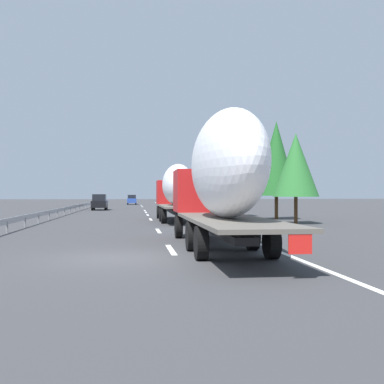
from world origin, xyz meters
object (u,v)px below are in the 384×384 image
car_black_suv (100,202)px  road_sign (184,193)px  truck_trailing (221,175)px  car_blue_sedan (132,200)px  truck_lead (176,189)px

car_black_suv → road_sign: 10.53m
truck_trailing → car_blue_sedan: size_ratio=3.08×
truck_lead → truck_trailing: 18.19m
truck_lead → car_black_suv: 26.24m
truck_trailing → road_sign: size_ratio=4.39×
road_sign → car_black_suv: bearing=86.2°
car_blue_sedan → road_sign: (-31.28, -6.57, 1.23)m
car_black_suv → truck_lead: bearing=-163.7°
car_black_suv → road_sign: bearing=-93.8°
car_black_suv → truck_trailing: bearing=-170.4°
truck_trailing → car_blue_sedan: (73.93, 3.47, -1.78)m
truck_trailing → road_sign: bearing=-4.2°
truck_trailing → road_sign: 42.77m
truck_trailing → car_black_suv: bearing=9.6°
car_black_suv → road_sign: size_ratio=1.49×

